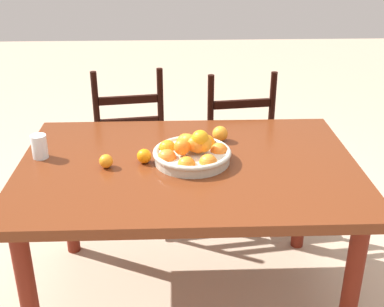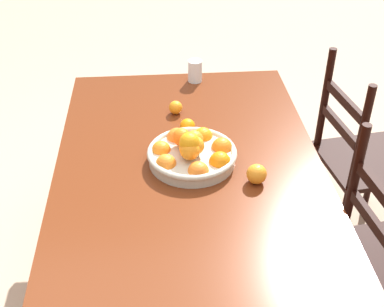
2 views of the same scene
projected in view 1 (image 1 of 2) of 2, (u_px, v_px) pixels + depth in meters
ground_plane at (189, 296)px, 2.55m from camera, size 12.00×12.00×0.00m
dining_table at (188, 180)px, 2.27m from camera, size 1.51×1.04×0.75m
chair_near_window at (234, 151)px, 3.08m from camera, size 0.46×0.46×0.97m
chair_by_cabinet at (130, 146)px, 3.13m from camera, size 0.48×0.48×0.98m
fruit_bowl at (192, 152)px, 2.22m from camera, size 0.35×0.35×0.16m
orange_loose_0 at (144, 156)px, 2.22m from camera, size 0.06×0.06×0.06m
orange_loose_1 at (106, 161)px, 2.18m from camera, size 0.06×0.06×0.06m
orange_loose_2 at (220, 134)px, 2.44m from camera, size 0.08×0.08×0.08m
drinking_glass at (39, 147)px, 2.26m from camera, size 0.07×0.07×0.11m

